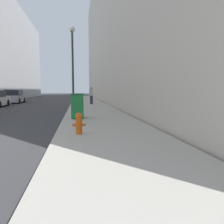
{
  "coord_description": "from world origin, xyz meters",
  "views": [
    {
      "loc": [
        4.92,
        -5.59,
        1.65
      ],
      "look_at": [
        8.29,
        16.15,
        -0.61
      ],
      "focal_mm": 35.0,
      "sensor_mm": 36.0,
      "label": 1
    }
  ],
  "objects_px": {
    "trash_bin": "(77,106)",
    "parked_sedan_far": "(14,97)",
    "fire_hydrant": "(79,123)",
    "lamppost": "(73,62)",
    "pedestrian_on_sidewalk": "(91,95)"
  },
  "relations": [
    {
      "from": "trash_bin",
      "to": "parked_sedan_far",
      "type": "xyz_separation_m",
      "value": [
        -7.77,
        17.08,
        -0.07
      ]
    },
    {
      "from": "fire_hydrant",
      "to": "parked_sedan_far",
      "type": "bearing_deg",
      "value": 110.3
    },
    {
      "from": "fire_hydrant",
      "to": "lamppost",
      "type": "relative_size",
      "value": 0.12
    },
    {
      "from": "trash_bin",
      "to": "pedestrian_on_sidewalk",
      "type": "bearing_deg",
      "value": 82.88
    },
    {
      "from": "fire_hydrant",
      "to": "trash_bin",
      "type": "relative_size",
      "value": 0.56
    },
    {
      "from": "trash_bin",
      "to": "lamppost",
      "type": "bearing_deg",
      "value": 93.63
    },
    {
      "from": "lamppost",
      "to": "pedestrian_on_sidewalk",
      "type": "bearing_deg",
      "value": 74.88
    },
    {
      "from": "lamppost",
      "to": "pedestrian_on_sidewalk",
      "type": "distance_m",
      "value": 6.94
    },
    {
      "from": "lamppost",
      "to": "parked_sedan_far",
      "type": "distance_m",
      "value": 14.66
    },
    {
      "from": "lamppost",
      "to": "parked_sedan_far",
      "type": "xyz_separation_m",
      "value": [
        -7.47,
        12.28,
        -2.88
      ]
    },
    {
      "from": "parked_sedan_far",
      "to": "pedestrian_on_sidewalk",
      "type": "relative_size",
      "value": 2.3
    },
    {
      "from": "fire_hydrant",
      "to": "lamppost",
      "type": "height_order",
      "value": "lamppost"
    },
    {
      "from": "lamppost",
      "to": "pedestrian_on_sidewalk",
      "type": "relative_size",
      "value": 3.3
    },
    {
      "from": "trash_bin",
      "to": "pedestrian_on_sidewalk",
      "type": "relative_size",
      "value": 0.71
    },
    {
      "from": "lamppost",
      "to": "fire_hydrant",
      "type": "bearing_deg",
      "value": -87.65
    }
  ]
}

